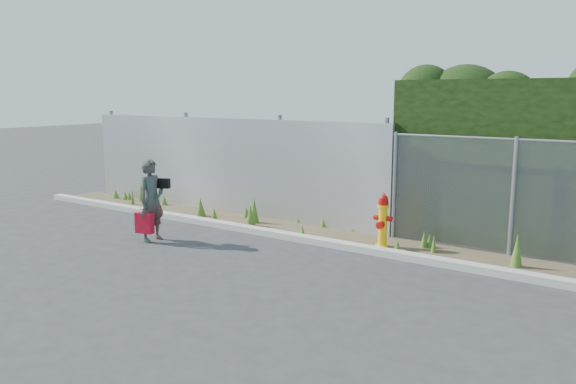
{
  "coord_description": "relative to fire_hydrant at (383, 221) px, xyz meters",
  "views": [
    {
      "loc": [
        5.33,
        -6.8,
        2.74
      ],
      "look_at": [
        -0.3,
        1.4,
        1.0
      ],
      "focal_mm": 35.0,
      "sensor_mm": 36.0,
      "label": 1
    }
  ],
  "objects": [
    {
      "name": "fire_hydrant",
      "position": [
        0.0,
        0.0,
        0.0
      ],
      "size": [
        0.33,
        0.3,
        1.0
      ],
      "rotation": [
        0.0,
        0.0,
        0.07
      ],
      "color": "yellow",
      "rests_on": "ground"
    },
    {
      "name": "red_tote_bag",
      "position": [
        -3.82,
        -2.17,
        -0.11
      ],
      "size": [
        0.35,
        0.13,
        0.46
      ],
      "rotation": [
        0.0,
        0.0,
        0.22
      ],
      "color": "#9D0815"
    },
    {
      "name": "black_shoulder_bag",
      "position": [
        -3.69,
        -1.79,
        0.6
      ],
      "size": [
        0.25,
        0.1,
        0.19
      ],
      "rotation": [
        0.0,
        0.0,
        0.34
      ],
      "color": "black"
    },
    {
      "name": "weed_strip",
      "position": [
        -1.85,
        0.21,
        -0.38
      ],
      "size": [
        16.0,
        1.36,
        0.55
      ],
      "color": "#4C3F2B",
      "rests_on": "ground"
    },
    {
      "name": "ground",
      "position": [
        -1.17,
        -2.26,
        -0.48
      ],
      "size": [
        80.0,
        80.0,
        0.0
      ],
      "primitive_type": "plane",
      "color": "#323234",
      "rests_on": "ground"
    },
    {
      "name": "corrugated_fence",
      "position": [
        -4.42,
        0.75,
        0.62
      ],
      "size": [
        8.5,
        0.21,
        2.3
      ],
      "color": "silver",
      "rests_on": "ground"
    },
    {
      "name": "woman",
      "position": [
        -3.79,
        -2.0,
        0.29
      ],
      "size": [
        0.39,
        0.58,
        1.55
      ],
      "primitive_type": "imported",
      "rotation": [
        0.0,
        0.0,
        1.55
      ],
      "color": "#106955",
      "rests_on": "ground"
    },
    {
      "name": "curb",
      "position": [
        -1.17,
        -0.46,
        -0.42
      ],
      "size": [
        16.0,
        0.22,
        0.12
      ],
      "primitive_type": "cube",
      "color": "#B1AA9F",
      "rests_on": "ground"
    }
  ]
}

